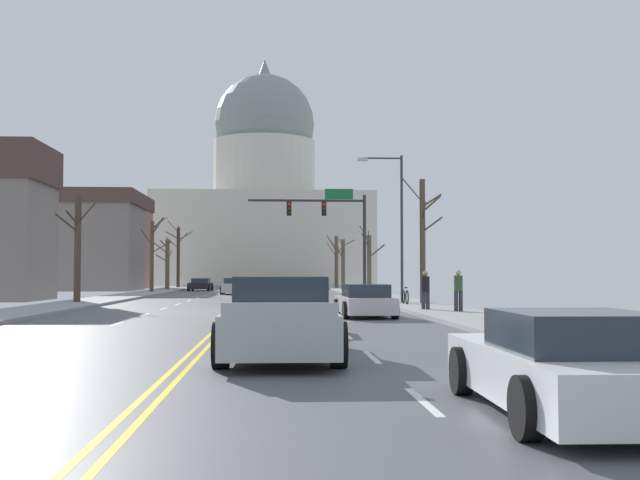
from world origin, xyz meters
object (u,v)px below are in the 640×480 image
(sedan_near_00, at_px, (277,290))
(sedan_oncoming_01, at_px, (201,285))
(sedan_near_06, at_px, (567,366))
(pedestrian_00, at_px, (425,288))
(pedestrian_01, at_px, (458,288))
(sedan_near_04, at_px, (286,310))
(bicycle_parked, at_px, (405,297))
(signal_gantry, at_px, (332,220))
(sedan_near_02, at_px, (274,297))
(pickup_truck_near_05, at_px, (280,321))
(sedan_near_03, at_px, (365,302))
(street_lamp_right, at_px, (396,214))
(sedan_near_01, at_px, (278,294))
(sedan_oncoming_00, at_px, (234,287))

(sedan_near_00, bearing_deg, sedan_oncoming_01, 105.05)
(sedan_near_06, distance_m, pedestrian_00, 23.21)
(sedan_oncoming_01, xyz_separation_m, pedestrian_01, (14.20, -42.96, 0.50))
(sedan_near_04, height_order, sedan_oncoming_01, sedan_near_04)
(sedan_near_00, height_order, bicycle_parked, sedan_near_00)
(signal_gantry, bearing_deg, sedan_near_06, -90.60)
(sedan_near_02, relative_size, pickup_truck_near_05, 0.80)
(signal_gantry, bearing_deg, bicycle_parked, -79.63)
(sedan_near_00, bearing_deg, sedan_near_03, -79.72)
(pickup_truck_near_05, bearing_deg, bicycle_parked, 74.35)
(sedan_near_00, distance_m, pedestrian_01, 18.02)
(street_lamp_right, distance_m, sedan_oncoming_01, 36.01)
(sedan_near_00, height_order, pedestrian_01, pedestrian_01)
(signal_gantry, xyz_separation_m, sedan_oncoming_01, (-10.81, 21.60, -4.68))
(bicycle_parked, bearing_deg, sedan_near_02, -153.74)
(sedan_near_03, height_order, sedan_near_06, sedan_near_03)
(sedan_near_01, distance_m, sedan_near_06, 31.77)
(sedan_oncoming_01, bearing_deg, sedan_oncoming_00, -72.97)
(sedan_oncoming_01, bearing_deg, pedestrian_01, -71.71)
(sedan_near_01, relative_size, sedan_near_03, 1.05)
(street_lamp_right, bearing_deg, sedan_near_02, -139.25)
(street_lamp_right, bearing_deg, pedestrian_00, -90.06)
(sedan_oncoming_01, bearing_deg, sedan_near_04, -81.81)
(sedan_oncoming_00, bearing_deg, sedan_near_00, -76.74)
(sedan_near_06, height_order, pedestrian_00, pedestrian_00)
(sedan_near_06, distance_m, bicycle_parked, 28.87)
(sedan_near_00, relative_size, pedestrian_00, 2.82)
(sedan_near_04, height_order, bicycle_parked, sedan_near_04)
(pickup_truck_near_05, distance_m, sedan_near_06, 7.17)
(sedan_near_03, relative_size, sedan_oncoming_00, 1.01)
(pedestrian_00, bearing_deg, pickup_truck_near_05, -110.26)
(pickup_truck_near_05, xyz_separation_m, sedan_oncoming_00, (-3.29, 45.38, -0.12))
(sedan_near_00, relative_size, pedestrian_01, 2.75)
(sedan_near_04, relative_size, sedan_near_06, 0.99)
(signal_gantry, bearing_deg, pickup_truck_near_05, -95.86)
(pedestrian_01, bearing_deg, bicycle_parked, 96.46)
(street_lamp_right, distance_m, pickup_truck_near_05, 25.68)
(sedan_near_02, height_order, sedan_near_04, sedan_near_02)
(sedan_oncoming_00, height_order, bicycle_parked, sedan_oncoming_00)
(signal_gantry, height_order, sedan_near_00, signal_gantry)
(sedan_oncoming_01, bearing_deg, sedan_near_06, -80.83)
(sedan_near_02, height_order, sedan_near_03, sedan_near_02)
(sedan_near_06, bearing_deg, sedan_oncoming_01, 99.17)
(sedan_near_00, distance_m, pickup_truck_near_05, 31.42)
(sedan_near_02, bearing_deg, pickup_truck_near_05, -89.58)
(street_lamp_right, relative_size, sedan_near_02, 1.70)
(pickup_truck_near_05, bearing_deg, sedan_near_04, 88.43)
(sedan_near_01, bearing_deg, signal_gantry, 71.64)
(street_lamp_right, distance_m, sedan_near_06, 31.39)
(pedestrian_01, distance_m, bicycle_parked, 7.54)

